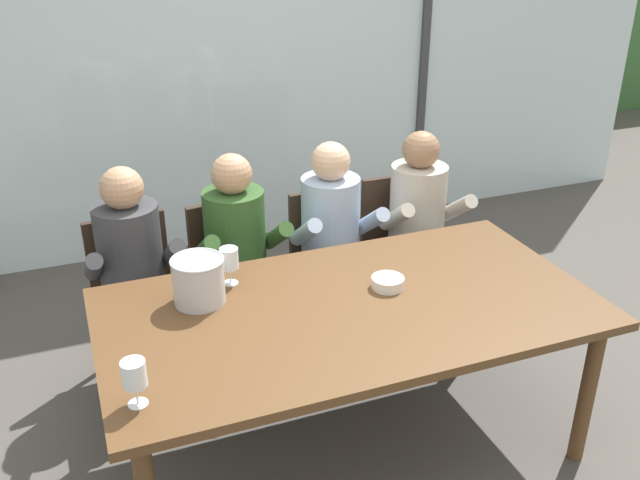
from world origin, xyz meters
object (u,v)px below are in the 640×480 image
object	(u,v)px
chair_left_of_center	(234,269)
person_olive_shirt	(240,252)
chair_right_of_center	(400,239)
person_pale_blue_shirt	(336,237)
person_charcoal_jacket	(134,270)
tasting_bowl	(388,283)
person_beige_jumper	(423,222)
wine_glass_by_left_taster	(229,260)
ice_bucket_primary	(198,280)
wine_glass_near_bucket	(134,376)
chair_near_curtain	(136,288)
dining_table	(349,319)
chair_center	(331,256)

from	to	relation	value
chair_left_of_center	person_olive_shirt	bearing A→B (deg)	-97.79
chair_right_of_center	person_pale_blue_shirt	world-z (taller)	person_pale_blue_shirt
person_charcoal_jacket	tasting_bowl	xyz separation A→B (m)	(1.02, -0.75, 0.11)
chair_right_of_center	person_beige_jumper	size ratio (longest dim) A/B	0.73
chair_left_of_center	wine_glass_by_left_taster	bearing A→B (deg)	-113.32
chair_left_of_center	person_pale_blue_shirt	bearing A→B (deg)	-24.20
person_beige_jumper	ice_bucket_primary	world-z (taller)	person_beige_jumper
person_charcoal_jacket	wine_glass_by_left_taster	world-z (taller)	person_charcoal_jacket
chair_left_of_center	tasting_bowl	distance (m)	1.06
chair_right_of_center	person_beige_jumper	xyz separation A→B (m)	(0.05, -0.17, 0.17)
person_charcoal_jacket	wine_glass_near_bucket	xyz separation A→B (m)	(-0.13, -1.17, 0.21)
chair_near_curtain	person_pale_blue_shirt	bearing A→B (deg)	-13.00
person_pale_blue_shirt	chair_left_of_center	bearing A→B (deg)	163.62
chair_right_of_center	person_beige_jumper	world-z (taller)	person_beige_jumper
chair_right_of_center	wine_glass_near_bucket	size ratio (longest dim) A/B	4.97
chair_near_curtain	wine_glass_near_bucket	bearing A→B (deg)	-101.72
person_olive_shirt	dining_table	bearing A→B (deg)	-75.49
person_pale_blue_shirt	wine_glass_by_left_taster	size ratio (longest dim) A/B	6.80
chair_near_curtain	wine_glass_by_left_taster	world-z (taller)	wine_glass_by_left_taster
chair_near_curtain	chair_center	world-z (taller)	same
dining_table	ice_bucket_primary	xyz separation A→B (m)	(-0.59, 0.26, 0.18)
chair_left_of_center	ice_bucket_primary	bearing A→B (deg)	-122.65
chair_near_curtain	person_charcoal_jacket	size ratio (longest dim) A/B	0.73
tasting_bowl	chair_near_curtain	bearing A→B (deg)	138.77
dining_table	chair_left_of_center	bearing A→B (deg)	104.94
chair_near_curtain	ice_bucket_primary	world-z (taller)	ice_bucket_primary
person_pale_blue_shirt	person_beige_jumper	distance (m)	0.54
dining_table	person_charcoal_jacket	distance (m)	1.15
chair_center	person_charcoal_jacket	bearing A→B (deg)	-177.24
person_pale_blue_shirt	tasting_bowl	size ratio (longest dim) A/B	8.12
chair_center	ice_bucket_primary	distance (m)	1.17
wine_glass_by_left_taster	chair_left_of_center	bearing A→B (deg)	75.06
chair_center	chair_right_of_center	world-z (taller)	same
person_charcoal_jacket	person_pale_blue_shirt	xyz separation A→B (m)	(1.07, -0.00, 0.00)
dining_table	ice_bucket_primary	world-z (taller)	ice_bucket_primary
person_olive_shirt	person_beige_jumper	size ratio (longest dim) A/B	1.00
chair_near_curtain	person_pale_blue_shirt	xyz separation A→B (m)	(1.07, -0.14, 0.17)
person_olive_shirt	ice_bucket_primary	bearing A→B (deg)	-122.78
chair_right_of_center	person_olive_shirt	world-z (taller)	person_olive_shirt
dining_table	chair_center	world-z (taller)	chair_center
chair_left_of_center	person_pale_blue_shirt	distance (m)	0.58
person_charcoal_jacket	chair_left_of_center	bearing A→B (deg)	13.38
person_charcoal_jacket	wine_glass_near_bucket	distance (m)	1.19
chair_near_curtain	ice_bucket_primary	size ratio (longest dim) A/B	3.79
chair_center	person_pale_blue_shirt	size ratio (longest dim) A/B	0.73
chair_right_of_center	chair_left_of_center	bearing A→B (deg)	-178.65
dining_table	chair_near_curtain	world-z (taller)	chair_near_curtain
dining_table	person_pale_blue_shirt	xyz separation A→B (m)	(0.28, 0.83, -0.02)
ice_bucket_primary	person_charcoal_jacket	bearing A→B (deg)	110.54
person_pale_blue_shirt	person_beige_jumper	world-z (taller)	same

